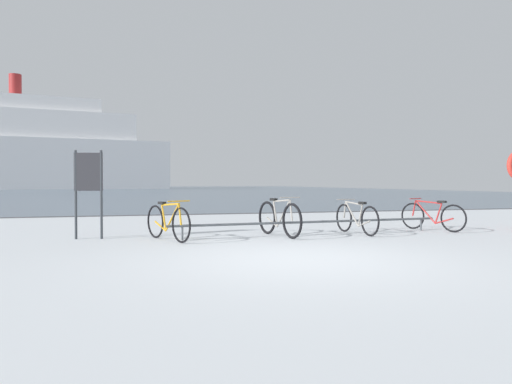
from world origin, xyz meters
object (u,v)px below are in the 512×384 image
at_px(info_sign, 88,180).
at_px(ferry_ship, 51,152).
at_px(bicycle_2, 356,218).
at_px(bicycle_1, 279,218).
at_px(bicycle_3, 432,216).
at_px(bicycle_0, 168,222).

bearing_deg(info_sign, ferry_ship, 98.46).
height_order(bicycle_2, info_sign, info_sign).
xyz_separation_m(bicycle_2, ferry_ship, (-16.57, 74.86, 5.80)).
distance_m(bicycle_1, bicycle_2, 1.76).
relative_size(bicycle_1, ferry_ship, 0.05).
bearing_deg(bicycle_2, bicycle_3, 5.09).
height_order(bicycle_0, bicycle_1, bicycle_1).
distance_m(bicycle_0, info_sign, 1.81).
bearing_deg(bicycle_1, info_sign, 171.77).
height_order(bicycle_1, bicycle_2, bicycle_1).
bearing_deg(bicycle_3, bicycle_0, -177.44).
bearing_deg(info_sign, bicycle_0, -23.37).
bearing_deg(bicycle_3, bicycle_2, -174.91).
bearing_deg(bicycle_0, bicycle_1, 2.42).
bearing_deg(ferry_ship, bicycle_2, -77.52).
relative_size(bicycle_2, bicycle_3, 1.05).
height_order(bicycle_2, bicycle_3, bicycle_2).
relative_size(bicycle_1, bicycle_3, 1.10).
xyz_separation_m(bicycle_3, info_sign, (-7.56, 0.37, 0.83)).
bearing_deg(bicycle_2, info_sign, 174.30).
distance_m(bicycle_1, ferry_ship, 76.52).
relative_size(bicycle_2, info_sign, 0.93).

